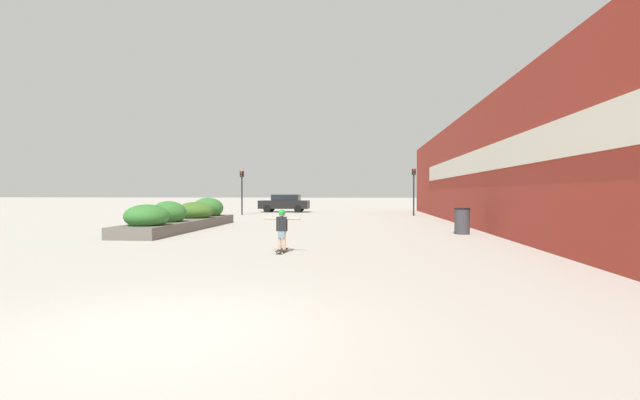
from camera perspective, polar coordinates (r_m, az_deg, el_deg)
The scene contains 10 objects.
ground_plane at distance 5.80m, azimuth -19.85°, elevation -16.29°, with size 300.00×300.00×0.00m, color #ADA89E.
building_wall_right at distance 21.42m, azimuth 20.83°, elevation 4.14°, with size 0.67×42.94×5.85m.
planter_box at distance 21.30m, azimuth -17.61°, elevation -2.16°, with size 1.89×9.72×1.45m.
skateboard at distance 12.32m, azimuth -5.10°, elevation -6.70°, with size 0.27×0.80×0.10m.
skateboarder at distance 12.25m, azimuth -5.11°, elevation -3.37°, with size 1.07×0.20×1.14m.
trash_bin at distance 18.73m, azimuth 18.42°, elevation -2.67°, with size 0.64×0.64×1.09m.
car_leftmost at distance 38.41m, azimuth -4.73°, elevation -0.39°, with size 4.40×2.02×1.57m.
car_center_left at distance 43.19m, azimuth 27.71°, elevation -0.38°, with size 4.63×1.92×1.51m.
traffic_light_left at distance 33.80m, azimuth -10.38°, elevation 1.99°, with size 0.28×0.30×3.42m.
traffic_light_right at distance 32.73m, azimuth 12.40°, elevation 2.13°, with size 0.28×0.30×3.52m.
Camera 1 is at (2.38, -5.00, 1.71)m, focal length 24.00 mm.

